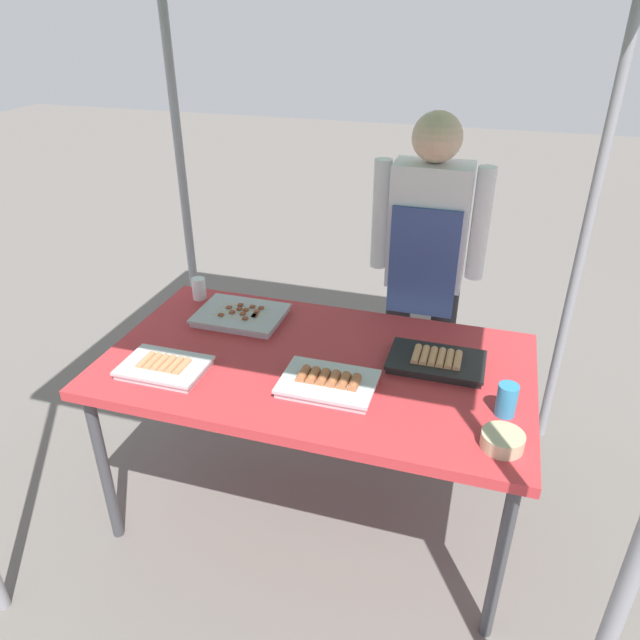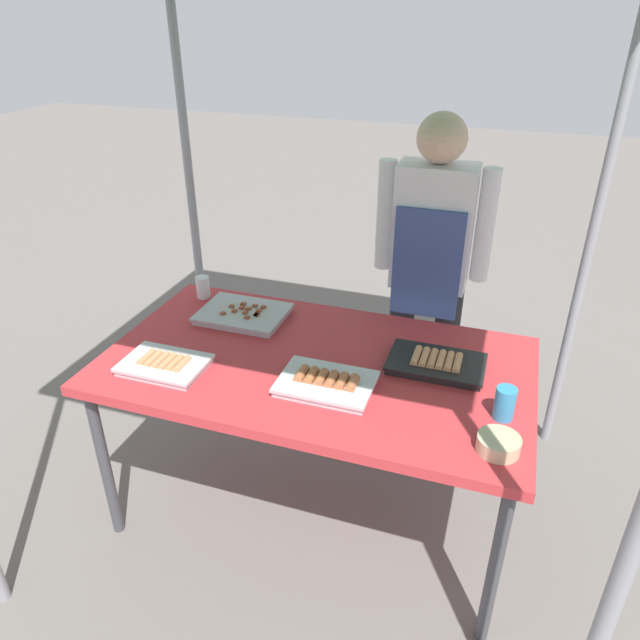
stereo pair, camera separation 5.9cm
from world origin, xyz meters
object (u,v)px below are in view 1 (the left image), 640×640
at_px(tray_pork_links, 328,383).
at_px(tray_spring_rolls, 164,367).
at_px(tray_meat_skewers, 241,315).
at_px(vendor_woman, 426,256).
at_px(stall_table, 316,372).
at_px(condiment_bowl, 502,440).
at_px(drink_cup_near_edge, 507,400).
at_px(tray_grilled_sausages, 436,361).
at_px(drink_cup_by_wok, 199,289).

distance_m(tray_pork_links, tray_spring_rolls, 0.61).
xyz_separation_m(tray_meat_skewers, vendor_woman, (0.70, 0.52, 0.15)).
relative_size(stall_table, condiment_bowl, 12.18).
bearing_deg(vendor_woman, tray_pork_links, 77.25).
bearing_deg(condiment_bowl, drink_cup_near_edge, 88.82).
bearing_deg(drink_cup_near_edge, tray_meat_skewers, 162.13).
relative_size(tray_grilled_sausages, tray_pork_links, 1.06).
xyz_separation_m(stall_table, tray_spring_rolls, (-0.51, -0.23, 0.07)).
height_order(tray_pork_links, drink_cup_near_edge, drink_cup_near_edge).
xyz_separation_m(tray_pork_links, tray_spring_rolls, (-0.60, -0.08, -0.00)).
relative_size(drink_cup_near_edge, vendor_woman, 0.07).
bearing_deg(tray_spring_rolls, condiment_bowl, -3.20).
distance_m(drink_cup_by_wok, vendor_woman, 1.05).
xyz_separation_m(drink_cup_near_edge, drink_cup_by_wok, (-1.35, 0.48, -0.01)).
height_order(tray_grilled_sausages, drink_cup_near_edge, drink_cup_near_edge).
xyz_separation_m(drink_cup_by_wok, vendor_woman, (0.96, 0.40, 0.12)).
xyz_separation_m(stall_table, drink_cup_by_wok, (-0.66, 0.35, 0.10)).
height_order(stall_table, vendor_woman, vendor_woman).
xyz_separation_m(tray_spring_rolls, drink_cup_near_edge, (1.20, 0.10, 0.04)).
bearing_deg(condiment_bowl, tray_spring_rolls, 176.80).
relative_size(tray_meat_skewers, drink_cup_near_edge, 3.21).
relative_size(tray_grilled_sausages, tray_spring_rolls, 1.14).
bearing_deg(drink_cup_by_wok, tray_spring_rolls, -75.10).
bearing_deg(tray_pork_links, tray_spring_rolls, -172.71).
height_order(stall_table, tray_pork_links, tray_pork_links).
relative_size(tray_meat_skewers, tray_spring_rolls, 1.18).
height_order(stall_table, tray_grilled_sausages, tray_grilled_sausages).
height_order(tray_grilled_sausages, tray_pork_links, tray_pork_links).
relative_size(tray_grilled_sausages, drink_cup_by_wok, 3.55).
distance_m(tray_meat_skewers, drink_cup_near_edge, 1.15).
distance_m(drink_cup_near_edge, drink_cup_by_wok, 1.44).
bearing_deg(tray_meat_skewers, condiment_bowl, -25.62).
distance_m(tray_grilled_sausages, vendor_woman, 0.68).
xyz_separation_m(tray_meat_skewers, condiment_bowl, (1.09, -0.52, 0.01)).
distance_m(tray_meat_skewers, drink_cup_by_wok, 0.29).
relative_size(stall_table, drink_cup_by_wok, 16.07).
bearing_deg(vendor_woman, drink_cup_near_edge, 114.31).
bearing_deg(condiment_bowl, vendor_woman, 110.53).
bearing_deg(tray_grilled_sausages, drink_cup_by_wok, 167.21).
height_order(tray_meat_skewers, vendor_woman, vendor_woman).
bearing_deg(condiment_bowl, tray_pork_links, 166.35).
height_order(stall_table, condiment_bowl, condiment_bowl).
relative_size(drink_cup_by_wok, vendor_woman, 0.06).
distance_m(stall_table, vendor_woman, 0.83).
bearing_deg(drink_cup_near_edge, drink_cup_by_wok, 160.62).
height_order(condiment_bowl, drink_cup_by_wok, drink_cup_by_wok).
relative_size(tray_spring_rolls, drink_cup_near_edge, 2.72).
relative_size(stall_table, tray_spring_rolls, 5.19).
bearing_deg(tray_pork_links, vendor_woman, 77.25).
relative_size(tray_spring_rolls, vendor_woman, 0.20).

